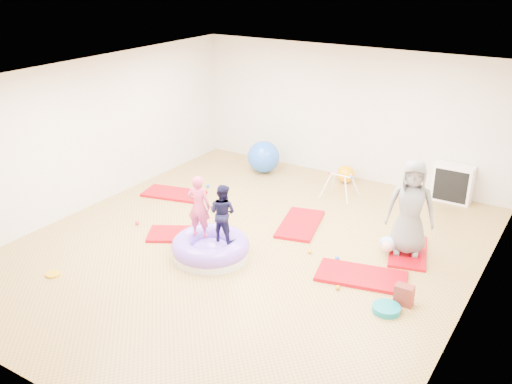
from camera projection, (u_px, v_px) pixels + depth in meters
The scene contains 19 objects.
room at pixel (246, 169), 8.92m from camera, with size 7.01×8.01×2.81m.
gym_mat_front_left at pixel (183, 234), 9.87m from camera, with size 1.20×0.60×0.05m, color #990008.
gym_mat_mid_left at pixel (174, 194), 11.54m from camera, with size 1.22×0.61×0.05m, color #990008.
gym_mat_center_back at pixel (300, 224), 10.24m from camera, with size 1.28×0.64×0.05m, color #990008.
gym_mat_right at pixel (361, 276), 8.57m from camera, with size 1.32×0.66×0.06m, color #990008.
gym_mat_rear_right at pixel (408, 251), 9.30m from camera, with size 1.17×0.58×0.05m, color #990008.
inflatable_cushion at pixel (211, 248), 9.13m from camera, with size 1.26×1.26×0.40m.
child_pink at pixel (199, 203), 8.97m from camera, with size 0.38×0.25×1.03m, color #CE3A64.
child_navy at pixel (222, 210), 8.85m from camera, with size 0.46×0.36×0.94m, color black.
adult_caregiver at pixel (411, 208), 8.95m from camera, with size 0.76×0.49×1.56m, color slate.
infant at pixel (390, 244), 9.22m from camera, with size 0.39×0.40×0.23m.
ball_pit_balls at pixel (237, 233), 9.89m from camera, with size 4.04×2.85×0.07m.
exercise_ball_blue at pixel (264, 157), 12.64m from camera, with size 0.71×0.71×0.71m, color blue.
exercise_ball_orange at pixel (346, 174), 12.11m from camera, with size 0.38×0.38×0.38m, color #FF9E00.
infant_play_gym at pixel (340, 182), 11.31m from camera, with size 0.64×0.60×0.49m.
cube_shelf at pixel (453, 183), 11.13m from camera, with size 0.74×0.36×0.74m.
balance_disc at pixel (386, 309), 7.75m from camera, with size 0.38×0.38×0.09m, color #077685.
backpack at pixel (404, 295), 7.87m from camera, with size 0.26×0.16×0.30m, color #B31F0F.
yellow_toy at pixel (53, 274), 8.65m from camera, with size 0.22×0.22×0.03m, color #D9990A.
Camera 1 is at (4.58, -7.02, 4.49)m, focal length 40.00 mm.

